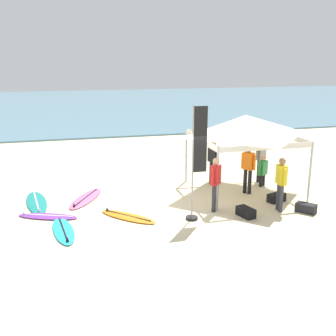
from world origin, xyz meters
The scene contains 18 objects.
ground_plane centered at (0.00, 0.00, 0.00)m, with size 80.00×80.00×0.00m, color beige.
sea centered at (0.00, 30.24, 0.05)m, with size 80.00×36.00×0.10m, color #568499.
canopy_tent centered at (2.74, 1.07, 2.39)m, with size 3.36×3.36×2.75m.
surfboard_purple centered at (-3.99, 0.24, 0.04)m, with size 1.89×1.16×0.19m.
surfboard_orange centered at (-1.65, -0.39, 0.04)m, with size 1.73×1.76×0.19m.
surfboard_teal centered at (-4.37, 1.60, 0.04)m, with size 0.93×2.40×0.19m.
surfboard_cyan centered at (-3.53, -0.96, 0.04)m, with size 0.78×2.04×0.19m.
surfboard_pink centered at (-2.77, 1.58, 0.04)m, with size 1.55×2.21×0.19m.
person_grey centered at (3.90, 2.00, 0.99)m, with size 0.51×0.35×1.71m.
person_black centered at (2.01, 2.14, 0.99)m, with size 0.36×0.50×1.71m.
person_yellow centered at (3.04, -1.02, 0.99)m, with size 0.24×0.55×1.71m.
person_red centered at (1.08, -0.52, 0.99)m, with size 0.41×0.42×1.71m.
person_orange centered at (2.80, 0.80, 0.99)m, with size 0.39×0.46×1.71m.
person_green centered at (3.71, 1.44, 0.66)m, with size 0.48×0.38×1.20m.
banner_flag centered at (0.29, -0.99, 1.57)m, with size 0.60×0.36×3.40m.
gear_bag_near_tent centered at (1.82, -1.20, 0.14)m, with size 0.60×0.32×0.28m, color black.
gear_bag_by_pole centered at (3.37, -0.25, 0.14)m, with size 0.60×0.32×0.28m, color black.
gear_bag_on_sand centered at (3.78, -1.34, 0.14)m, with size 0.60×0.32×0.28m, color #232328.
Camera 1 is at (-3.35, -11.73, 4.65)m, focal length 43.52 mm.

